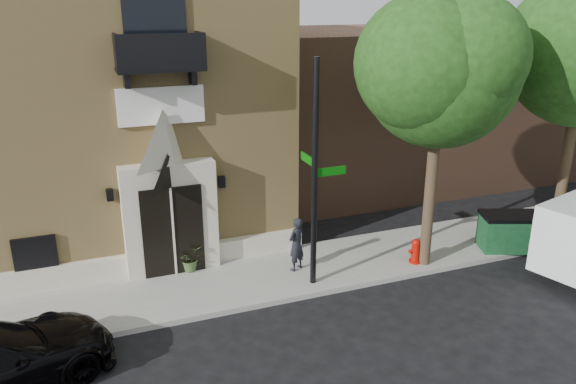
% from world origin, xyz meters
% --- Properties ---
extents(ground, '(120.00, 120.00, 0.00)m').
position_xyz_m(ground, '(0.00, 0.00, 0.00)').
color(ground, black).
rests_on(ground, ground).
extents(sidewalk, '(42.00, 3.00, 0.15)m').
position_xyz_m(sidewalk, '(1.00, 1.50, 0.07)').
color(sidewalk, gray).
rests_on(sidewalk, ground).
extents(church, '(12.20, 11.01, 9.30)m').
position_xyz_m(church, '(-2.99, 7.95, 4.63)').
color(church, tan).
rests_on(church, ground).
extents(neighbour_building, '(18.00, 8.00, 6.40)m').
position_xyz_m(neighbour_building, '(12.00, 9.00, 3.20)').
color(neighbour_building, brown).
rests_on(neighbour_building, ground).
extents(street_tree_left, '(4.97, 4.38, 7.77)m').
position_xyz_m(street_tree_left, '(6.03, 0.35, 5.87)').
color(street_tree_left, '#38281C').
rests_on(street_tree_left, sidewalk).
extents(street_sign, '(0.97, 0.97, 6.12)m').
position_xyz_m(street_sign, '(2.47, 0.59, 3.23)').
color(street_sign, black).
rests_on(street_sign, sidewalk).
extents(fire_hydrant, '(0.43, 0.35, 0.76)m').
position_xyz_m(fire_hydrant, '(5.76, 0.58, 0.52)').
color(fire_hydrant, '#A70D04').
rests_on(fire_hydrant, sidewalk).
extents(dumpster, '(2.01, 1.57, 1.16)m').
position_xyz_m(dumpster, '(9.03, 0.37, 0.74)').
color(dumpster, '#0F391D').
rests_on(dumpster, sidewalk).
extents(planter, '(0.85, 0.79, 0.77)m').
position_xyz_m(planter, '(-0.56, 2.52, 0.53)').
color(planter, '#40592C').
rests_on(planter, sidewalk).
extents(pedestrian_near, '(0.69, 0.62, 1.59)m').
position_xyz_m(pedestrian_near, '(2.31, 1.46, 0.95)').
color(pedestrian_near, black).
rests_on(pedestrian_near, sidewalk).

